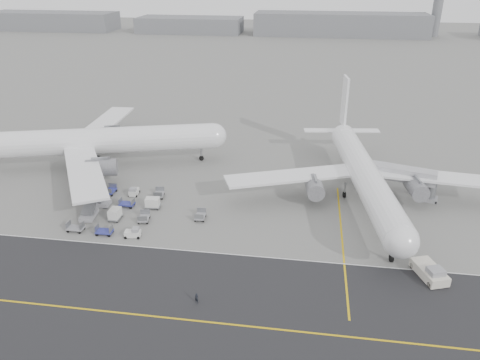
# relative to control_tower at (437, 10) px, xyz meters

# --- Properties ---
(ground) EXTENTS (700.00, 700.00, 0.00)m
(ground) POSITION_rel_control_tower_xyz_m (-100.00, -265.00, -16.25)
(ground) COLOR gray
(ground) RESTS_ON ground
(taxiway) EXTENTS (220.00, 59.00, 0.03)m
(taxiway) POSITION_rel_control_tower_xyz_m (-94.98, -282.98, -16.24)
(taxiway) COLOR #29292B
(taxiway) RESTS_ON ground
(horizon_buildings) EXTENTS (520.00, 28.00, 28.00)m
(horizon_buildings) POSITION_rel_control_tower_xyz_m (-70.00, -5.00, -16.25)
(horizon_buildings) COLOR slate
(horizon_buildings) RESTS_ON ground
(control_tower) EXTENTS (7.00, 7.00, 31.25)m
(control_tower) POSITION_rel_control_tower_xyz_m (0.00, 0.00, 0.00)
(control_tower) COLOR slate
(control_tower) RESTS_ON ground
(airliner_a) EXTENTS (58.55, 57.33, 20.73)m
(airliner_a) POSITION_rel_control_tower_xyz_m (-124.10, -235.99, -10.28)
(airliner_a) COLOR white
(airliner_a) RESTS_ON ground
(airliner_b) EXTENTS (53.67, 54.58, 18.88)m
(airliner_b) POSITION_rel_control_tower_xyz_m (-65.67, -243.85, -10.81)
(airliner_b) COLOR white
(airliner_b) RESTS_ON ground
(pushback_tug) EXTENTS (4.90, 8.18, 2.33)m
(pushback_tug) POSITION_rel_control_tower_xyz_m (-57.80, -268.77, -15.30)
(pushback_tug) COLOR beige
(pushback_tug) RESTS_ON ground
(jet_bridge) EXTENTS (16.43, 7.42, 6.16)m
(jet_bridge) POSITION_rel_control_tower_xyz_m (-58.89, -240.95, -11.96)
(jet_bridge) COLOR gray
(jet_bridge) RESTS_ON ground
(gse_cluster) EXTENTS (19.94, 24.07, 2.19)m
(gse_cluster) POSITION_rel_control_tower_xyz_m (-110.33, -256.75, -16.25)
(gse_cluster) COLOR gray
(gse_cluster) RESTS_ON ground
(stray_dolly) EXTENTS (1.82, 2.85, 1.71)m
(stray_dolly) POSITION_rel_control_tower_xyz_m (-95.11, -256.78, -16.25)
(stray_dolly) COLOR silver
(stray_dolly) RESTS_ON ground
(ground_crew_a) EXTENTS (0.66, 0.55, 1.56)m
(ground_crew_a) POSITION_rel_control_tower_xyz_m (-90.39, -279.51, -15.47)
(ground_crew_a) COLOR black
(ground_crew_a) RESTS_ON ground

